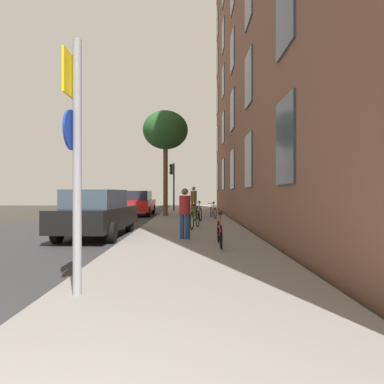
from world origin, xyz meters
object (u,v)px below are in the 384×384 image
bicycle_1 (195,219)px  traffic_light (173,178)px  bicycle_2 (199,213)px  car_0 (97,213)px  bicycle_0 (220,232)px  pedestrian_0 (185,210)px  tree_near (165,131)px  pedestrian_1 (194,199)px  bicycle_3 (213,212)px  sign_post (76,148)px  car_1 (139,203)px

bicycle_1 → traffic_light: bearing=97.4°
bicycle_2 → car_0: size_ratio=0.38×
traffic_light → bicycle_0: size_ratio=2.12×
bicycle_1 → pedestrian_0: pedestrian_0 is taller
tree_near → pedestrian_0: tree_near is taller
bicycle_1 → pedestrian_0: bearing=-96.9°
tree_near → pedestrian_1: tree_near is taller
tree_near → bicycle_3: 5.70m
tree_near → car_0: 9.46m
bicycle_3 → car_0: size_ratio=0.37×
sign_post → bicycle_3: bearing=77.7°
bicycle_0 → bicycle_3: size_ratio=1.04×
traffic_light → bicycle_2: bearing=-77.9°
pedestrian_1 → bicycle_1: bearing=-90.3°
bicycle_3 → pedestrian_1: (-1.06, 2.68, 0.67)m
tree_near → pedestrian_1: size_ratio=3.55×
sign_post → bicycle_2: bearing=80.1°
bicycle_0 → pedestrian_0: bearing=127.4°
pedestrian_0 → pedestrian_1: pedestrian_1 is taller
sign_post → car_1: size_ratio=0.88×
traffic_light → car_0: 13.83m
traffic_light → bicycle_3: bearing=-69.0°
bicycle_2 → bicycle_3: size_ratio=1.03×
car_1 → pedestrian_0: bearing=-74.0°
bicycle_1 → car_0: 3.78m
bicycle_0 → bicycle_1: bearing=98.4°
bicycle_3 → pedestrian_1: size_ratio=0.93×
tree_near → traffic_light: bearing=88.7°
bicycle_1 → bicycle_3: bearing=77.8°
bicycle_0 → pedestrian_1: size_ratio=0.97×
pedestrian_0 → pedestrian_1: bearing=87.9°
pedestrian_0 → pedestrian_1: (0.38, 10.59, 0.13)m
traffic_light → bicycle_0: 16.33m
car_1 → tree_near: bearing=-43.6°
tree_near → car_1: tree_near is taller
bicycle_3 → car_1: size_ratio=0.41×
sign_post → traffic_light: size_ratio=0.98×
bicycle_1 → car_1: size_ratio=0.41×
bicycle_1 → bicycle_3: 5.16m
bicycle_1 → car_0: (-3.37, -1.67, 0.35)m
bicycle_3 → car_1: (-4.66, 3.29, 0.37)m
sign_post → pedestrian_1: size_ratio=2.01×
pedestrian_0 → car_0: 3.26m
sign_post → bicycle_0: 5.00m
bicycle_0 → bicycle_2: 7.62m
bicycle_1 → tree_near: bearing=104.4°
bicycle_3 → tree_near: bearing=151.7°
sign_post → pedestrian_0: bearing=74.9°
tree_near → bicycle_1: size_ratio=3.80×
bicycle_1 → car_0: size_ratio=0.37×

